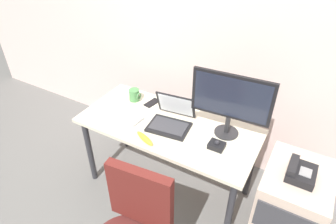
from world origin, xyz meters
TOP-DOWN VIEW (x-y plane):
  - ground_plane at (0.00, 0.00)m, footprint 8.00×8.00m
  - back_wall at (0.00, 0.67)m, footprint 6.00×0.10m
  - desk at (0.00, 0.00)m, footprint 1.41×0.64m
  - file_cabinet at (0.99, -0.02)m, footprint 0.42×0.53m
  - desk_phone at (0.98, -0.04)m, footprint 0.17×0.20m
  - monitor_main at (0.43, 0.12)m, footprint 0.57×0.18m
  - keyboard at (-0.41, -0.08)m, footprint 0.42×0.17m
  - laptop at (0.02, 0.02)m, footprint 0.34×0.33m
  - trackball_mouse at (0.43, -0.06)m, footprint 0.11×0.09m
  - coffee_mug at (-0.42, 0.16)m, footprint 0.10×0.09m
  - cell_phone at (-0.27, 0.19)m, footprint 0.09×0.15m
  - banana at (-0.05, -0.25)m, footprint 0.19×0.12m

SIDE VIEW (x-z plane):
  - ground_plane at x=0.00m, z-range 0.00..0.00m
  - file_cabinet at x=0.99m, z-range 0.00..0.69m
  - desk at x=0.00m, z-range 0.27..0.97m
  - cell_phone at x=-0.27m, z-range 0.70..0.71m
  - keyboard at x=-0.41m, z-range 0.70..0.73m
  - banana at x=-0.05m, z-range 0.70..0.74m
  - desk_phone at x=0.98m, z-range 0.68..0.77m
  - trackball_mouse at x=0.43m, z-range 0.69..0.76m
  - coffee_mug at x=-0.42m, z-range 0.70..0.81m
  - laptop at x=0.02m, z-range 0.64..0.87m
  - monitor_main at x=0.43m, z-range 0.75..1.24m
  - back_wall at x=0.00m, z-range 0.00..2.80m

